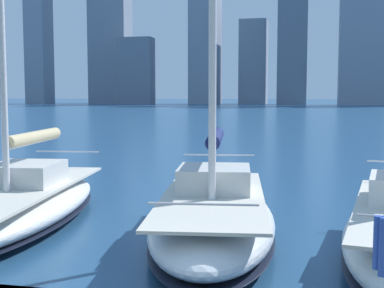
{
  "coord_description": "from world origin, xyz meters",
  "views": [
    {
      "loc": [
        -2.36,
        5.27,
        3.33
      ],
      "look_at": [
        0.15,
        -6.29,
        2.2
      ],
      "focal_mm": 50.0,
      "sensor_mm": 36.0,
      "label": 1
    }
  ],
  "objects": [
    {
      "name": "city_skyline",
      "position": [
        -4.78,
        -157.88,
        22.44
      ],
      "size": [
        172.3,
        20.7,
        51.3
      ],
      "color": "gray",
      "rests_on": "ground"
    },
    {
      "name": "sailboat_navy",
      "position": [
        -0.36,
        -6.17,
        0.66
      ],
      "size": [
        3.6,
        7.68,
        11.12
      ],
      "color": "silver",
      "rests_on": "ground"
    },
    {
      "name": "sailboat_tan",
      "position": [
        4.73,
        -6.79,
        0.6
      ],
      "size": [
        3.72,
        8.71,
        12.1
      ],
      "color": "white",
      "rests_on": "ground"
    }
  ]
}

